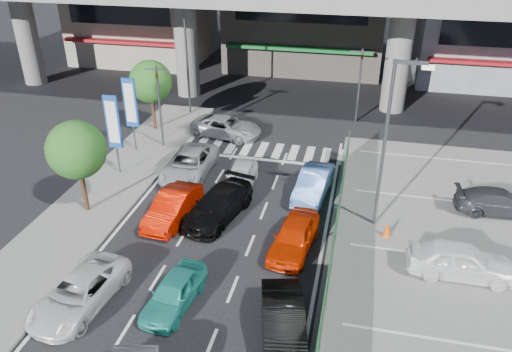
% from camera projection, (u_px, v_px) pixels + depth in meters
% --- Properties ---
extents(ground, '(120.00, 120.00, 0.00)m').
position_uv_depth(ground, '(195.00, 283.00, 20.19)').
color(ground, black).
rests_on(ground, ground).
extents(parking_lot, '(12.00, 28.00, 0.06)m').
position_uv_depth(parking_lot, '(475.00, 291.00, 19.75)').
color(parking_lot, slate).
rests_on(parking_lot, ground).
extents(sidewalk_left, '(4.00, 30.00, 0.12)m').
position_uv_depth(sidewalk_left, '(88.00, 210.00, 24.95)').
color(sidewalk_left, slate).
rests_on(sidewalk_left, ground).
extents(fence_run, '(0.16, 22.00, 1.80)m').
position_uv_depth(fence_run, '(330.00, 269.00, 19.59)').
color(fence_run, '#1B4F26').
rests_on(fence_run, ground).
extents(building_east, '(12.00, 10.90, 12.00)m').
position_uv_depth(building_east, '(497.00, 8.00, 41.67)').
color(building_east, gray).
rests_on(building_east, ground).
extents(traffic_light_left, '(1.60, 1.24, 5.20)m').
position_uv_depth(traffic_light_left, '(158.00, 87.00, 29.83)').
color(traffic_light_left, '#595B60').
rests_on(traffic_light_left, ground).
extents(traffic_light_right, '(1.60, 1.24, 5.20)m').
position_uv_depth(traffic_light_right, '(361.00, 67.00, 33.56)').
color(traffic_light_right, '#595B60').
rests_on(traffic_light_right, ground).
extents(street_lamp_right, '(1.65, 0.22, 8.00)m').
position_uv_depth(street_lamp_right, '(390.00, 133.00, 21.68)').
color(street_lamp_right, '#595B60').
rests_on(street_lamp_right, ground).
extents(street_lamp_left, '(1.65, 0.22, 8.00)m').
position_uv_depth(street_lamp_left, '(189.00, 49.00, 34.60)').
color(street_lamp_left, '#595B60').
rests_on(street_lamp_left, ground).
extents(signboard_near, '(0.80, 0.14, 4.70)m').
position_uv_depth(signboard_near, '(113.00, 124.00, 27.00)').
color(signboard_near, '#595B60').
rests_on(signboard_near, ground).
extents(signboard_far, '(0.80, 0.14, 4.70)m').
position_uv_depth(signboard_far, '(131.00, 105.00, 29.65)').
color(signboard_far, '#595B60').
rests_on(signboard_far, ground).
extents(tree_near, '(2.80, 2.80, 4.80)m').
position_uv_depth(tree_near, '(76.00, 150.00, 23.37)').
color(tree_near, '#382314').
rests_on(tree_near, ground).
extents(tree_far, '(2.80, 2.80, 4.80)m').
position_uv_depth(tree_far, '(151.00, 82.00, 32.54)').
color(tree_far, '#382314').
rests_on(tree_far, ground).
extents(sedan_white_mid_left, '(2.58, 4.73, 1.26)m').
position_uv_depth(sedan_white_mid_left, '(80.00, 292.00, 18.80)').
color(sedan_white_mid_left, white).
rests_on(sedan_white_mid_left, ground).
extents(taxi_teal_mid, '(1.86, 3.73, 1.22)m').
position_uv_depth(taxi_teal_mid, '(174.00, 292.00, 18.83)').
color(taxi_teal_mid, teal).
rests_on(taxi_teal_mid, ground).
extents(hatch_black_mid_right, '(2.41, 4.41, 1.38)m').
position_uv_depth(hatch_black_mid_right, '(283.00, 324.00, 17.29)').
color(hatch_black_mid_right, black).
rests_on(hatch_black_mid_right, ground).
extents(taxi_orange_left, '(1.80, 4.30, 1.38)m').
position_uv_depth(taxi_orange_left, '(173.00, 207.00, 24.04)').
color(taxi_orange_left, '#BF1401').
rests_on(taxi_orange_left, ground).
extents(sedan_black_mid, '(3.00, 5.08, 1.38)m').
position_uv_depth(sedan_black_mid, '(218.00, 205.00, 24.19)').
color(sedan_black_mid, black).
rests_on(sedan_black_mid, ground).
extents(taxi_orange_right, '(2.13, 4.22, 1.38)m').
position_uv_depth(taxi_orange_right, '(294.00, 236.00, 21.89)').
color(taxi_orange_right, red).
rests_on(taxi_orange_right, ground).
extents(wagon_silver_front_left, '(2.32, 4.98, 1.38)m').
position_uv_depth(wagon_silver_front_left, '(189.00, 164.00, 28.04)').
color(wagon_silver_front_left, '#AAAEB1').
rests_on(wagon_silver_front_left, ground).
extents(sedan_white_front_mid, '(1.61, 3.68, 1.23)m').
position_uv_depth(sedan_white_front_mid, '(241.00, 176.00, 26.96)').
color(sedan_white_front_mid, white).
rests_on(sedan_white_front_mid, ground).
extents(kei_truck_front_right, '(1.90, 4.31, 1.38)m').
position_uv_depth(kei_truck_front_right, '(313.00, 184.00, 26.08)').
color(kei_truck_front_right, '#507BCA').
rests_on(kei_truck_front_right, ground).
extents(crossing_wagon_silver, '(4.97, 2.89, 1.30)m').
position_uv_depth(crossing_wagon_silver, '(226.00, 127.00, 32.89)').
color(crossing_wagon_silver, '#9E9FA5').
rests_on(crossing_wagon_silver, ground).
extents(parked_sedan_white, '(4.27, 1.72, 1.45)m').
position_uv_depth(parked_sedan_white, '(461.00, 260.00, 20.25)').
color(parked_sedan_white, white).
rests_on(parked_sedan_white, parking_lot).
extents(parked_sedan_dgrey, '(4.30, 1.99, 1.22)m').
position_uv_depth(parked_sedan_dgrey, '(499.00, 202.00, 24.48)').
color(parked_sedan_dgrey, '#34353A').
rests_on(parked_sedan_dgrey, parking_lot).
extents(traffic_cone, '(0.42, 0.42, 0.77)m').
position_uv_depth(traffic_cone, '(387.00, 229.00, 22.81)').
color(traffic_cone, '#D8490C').
rests_on(traffic_cone, parking_lot).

